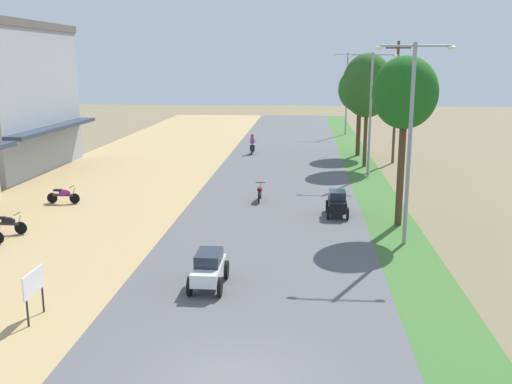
{
  "coord_description": "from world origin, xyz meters",
  "views": [
    {
      "loc": [
        1.57,
        -12.27,
        7.5
      ],
      "look_at": [
        -0.73,
        15.16,
        1.32
      ],
      "focal_mm": 40.9,
      "sensor_mm": 36.0,
      "label": 1
    }
  ],
  "objects": [
    {
      "name": "parked_motorbike_fourth",
      "position": [
        -11.41,
        11.45,
        0.55
      ],
      "size": [
        1.8,
        0.54,
        0.94
      ],
      "color": "black",
      "rests_on": "dirt_shoulder"
    },
    {
      "name": "parked_motorbike_fifth",
      "position": [
        -11.23,
        17.13,
        0.55
      ],
      "size": [
        1.8,
        0.54,
        0.94
      ],
      "color": "black",
      "rests_on": "dirt_shoulder"
    },
    {
      "name": "street_signboard",
      "position": [
        -6.24,
        3.12,
        1.11
      ],
      "size": [
        0.06,
        1.3,
        1.5
      ],
      "color": "#262628",
      "rests_on": "dirt_shoulder"
    },
    {
      "name": "median_tree_nearest",
      "position": [
        5.98,
        14.35,
        6.09
      ],
      "size": [
        2.91,
        2.91,
        7.71
      ],
      "color": "#4C351E",
      "rests_on": "median_strip"
    },
    {
      "name": "median_tree_second",
      "position": [
        5.92,
        29.9,
        5.83
      ],
      "size": [
        3.59,
        3.59,
        8.04
      ],
      "color": "#4C351E",
      "rests_on": "median_strip"
    },
    {
      "name": "median_tree_third",
      "position": [
        5.89,
        35.05,
        5.3
      ],
      "size": [
        3.44,
        3.44,
        7.08
      ],
      "color": "#4C351E",
      "rests_on": "median_strip"
    },
    {
      "name": "streetlamp_near",
      "position": [
        5.8,
        11.49,
        4.75
      ],
      "size": [
        3.16,
        0.2,
        8.18
      ],
      "color": "gray",
      "rests_on": "median_strip"
    },
    {
      "name": "streetlamp_mid",
      "position": [
        5.8,
        26.18,
        4.66
      ],
      "size": [
        3.16,
        0.2,
        8.01
      ],
      "color": "gray",
      "rests_on": "median_strip"
    },
    {
      "name": "streetlamp_far",
      "position": [
        5.8,
        48.85,
        4.81
      ],
      "size": [
        3.16,
        0.2,
        8.3
      ],
      "color": "gray",
      "rests_on": "median_strip"
    },
    {
      "name": "utility_pole_near",
      "position": [
        8.24,
        31.89,
        4.67
      ],
      "size": [
        1.8,
        0.2,
        8.96
      ],
      "color": "brown",
      "rests_on": "ground"
    },
    {
      "name": "car_sedan_white",
      "position": [
        -1.56,
        6.06,
        0.74
      ],
      "size": [
        1.1,
        2.26,
        1.19
      ],
      "color": "silver",
      "rests_on": "road_strip"
    },
    {
      "name": "car_hatchback_black",
      "position": [
        3.23,
        15.74,
        0.75
      ],
      "size": [
        1.04,
        2.0,
        1.23
      ],
      "color": "black",
      "rests_on": "road_strip"
    },
    {
      "name": "motorbike_ahead_second",
      "position": [
        -0.8,
        18.53,
        0.57
      ],
      "size": [
        0.54,
        1.8,
        0.94
      ],
      "color": "black",
      "rests_on": "road_strip"
    },
    {
      "name": "motorbike_ahead_third",
      "position": [
        -2.68,
        34.91,
        0.86
      ],
      "size": [
        0.54,
        1.8,
        1.66
      ],
      "color": "black",
      "rests_on": "road_strip"
    }
  ]
}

